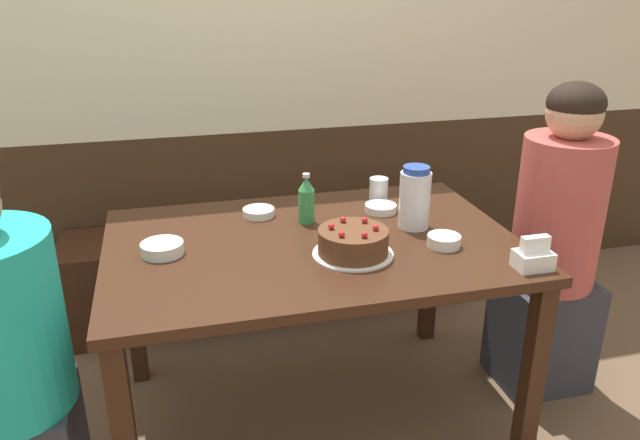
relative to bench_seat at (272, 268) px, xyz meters
name	(u,v)px	position (x,y,z in m)	size (l,w,h in m)	color
ground_plane	(313,415)	(0.00, -0.83, -0.22)	(12.00, 12.00, 0.00)	brown
back_wall	(257,44)	(0.00, 0.22, 1.03)	(4.80, 0.04, 2.50)	#3D2819
bench_seat	(272,268)	(0.00, 0.00, 0.00)	(1.91, 0.38, 0.44)	#381E11
dining_table	(312,263)	(0.00, -0.83, 0.42)	(1.36, 0.91, 0.72)	#381E11
birthday_cake	(353,242)	(0.10, -0.97, 0.55)	(0.26, 0.26, 0.11)	white
water_pitcher	(415,198)	(0.37, -0.80, 0.61)	(0.11, 0.11, 0.22)	white
soju_bottle	(306,200)	(0.02, -0.67, 0.59)	(0.06, 0.06, 0.18)	#388E4C
napkin_holder	(533,257)	(0.60, -1.20, 0.54)	(0.11, 0.08, 0.11)	white
bowl_soup_white	(381,208)	(0.31, -0.64, 0.52)	(0.12, 0.12, 0.03)	white
bowl_rice_small	(162,248)	(-0.49, -0.82, 0.52)	(0.14, 0.14, 0.04)	white
bowl_side_dish	(259,212)	(-0.14, -0.57, 0.52)	(0.12, 0.12, 0.03)	white
bowl_sauce_shallow	(444,241)	(0.41, -0.98, 0.52)	(0.11, 0.11, 0.04)	white
glass_water_tall	(379,190)	(0.34, -0.53, 0.55)	(0.07, 0.07, 0.09)	silver
person_teal_shirt	(0,371)	(-0.94, -1.10, 0.33)	(0.38, 0.38, 1.13)	#33333D
person_pale_blue_shirt	(553,250)	(0.94, -0.83, 0.36)	(0.34, 0.32, 1.21)	#33333D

